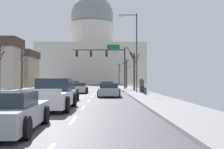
{
  "coord_description": "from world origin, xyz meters",
  "views": [
    {
      "loc": [
        4.78,
        -30.28,
        1.6
      ],
      "look_at": [
        5.88,
        22.78,
        2.45
      ],
      "focal_mm": 46.87,
      "sensor_mm": 36.0,
      "label": 1
    }
  ],
  "objects_px": {
    "sedan_near_03": "(63,93)",
    "pedestrian_01": "(142,85)",
    "sedan_near_02": "(109,90)",
    "sedan_oncoming_00": "(69,85)",
    "sedan_oncoming_03": "(70,83)",
    "pedestrian_00": "(141,84)",
    "sedan_near_00": "(107,87)",
    "pickup_truck_near_04": "(53,96)",
    "sedan_near_01": "(79,88)",
    "signal_gantry": "(106,57)",
    "sedan_near_05": "(8,113)",
    "street_lamp_right": "(134,46)",
    "sedan_oncoming_01": "(75,84)",
    "sedan_oncoming_02": "(64,84)",
    "bicycle_parked": "(145,91)"
  },
  "relations": [
    {
      "from": "sedan_near_03",
      "to": "sedan_near_00",
      "type": "bearing_deg",
      "value": 79.65
    },
    {
      "from": "street_lamp_right",
      "to": "sedan_near_02",
      "type": "bearing_deg",
      "value": -117.3
    },
    {
      "from": "sedan_near_01",
      "to": "sedan_oncoming_00",
      "type": "xyz_separation_m",
      "value": [
        -3.44,
        18.2,
        -0.02
      ]
    },
    {
      "from": "street_lamp_right",
      "to": "sedan_near_01",
      "type": "relative_size",
      "value": 1.93
    },
    {
      "from": "sedan_oncoming_02",
      "to": "sedan_oncoming_03",
      "type": "bearing_deg",
      "value": 91.89
    },
    {
      "from": "sedan_oncoming_02",
      "to": "pedestrian_01",
      "type": "xyz_separation_m",
      "value": [
        13.64,
        -37.46,
        0.45
      ]
    },
    {
      "from": "sedan_oncoming_00",
      "to": "pedestrian_00",
      "type": "relative_size",
      "value": 2.8
    },
    {
      "from": "sedan_near_00",
      "to": "sedan_near_01",
      "type": "distance_m",
      "value": 6.43
    },
    {
      "from": "sedan_near_01",
      "to": "sedan_oncoming_03",
      "type": "height_order",
      "value": "sedan_near_01"
    },
    {
      "from": "sedan_near_01",
      "to": "pedestrian_00",
      "type": "xyz_separation_m",
      "value": [
        7.09,
        -0.47,
        0.48
      ]
    },
    {
      "from": "pickup_truck_near_04",
      "to": "sedan_oncoming_00",
      "type": "height_order",
      "value": "pickup_truck_near_04"
    },
    {
      "from": "street_lamp_right",
      "to": "pedestrian_00",
      "type": "distance_m",
      "value": 4.33
    },
    {
      "from": "sedan_oncoming_00",
      "to": "sedan_oncoming_03",
      "type": "relative_size",
      "value": 1.04
    },
    {
      "from": "pedestrian_01",
      "to": "sedan_oncoming_01",
      "type": "bearing_deg",
      "value": 109.56
    },
    {
      "from": "signal_gantry",
      "to": "sedan_near_01",
      "type": "distance_m",
      "value": 11.4
    },
    {
      "from": "sedan_oncoming_01",
      "to": "pedestrian_00",
      "type": "height_order",
      "value": "pedestrian_00"
    },
    {
      "from": "sedan_near_00",
      "to": "pedestrian_00",
      "type": "bearing_deg",
      "value": -57.7
    },
    {
      "from": "sedan_near_02",
      "to": "sedan_near_03",
      "type": "relative_size",
      "value": 1.08
    },
    {
      "from": "signal_gantry",
      "to": "pedestrian_01",
      "type": "bearing_deg",
      "value": -72.94
    },
    {
      "from": "signal_gantry",
      "to": "pickup_truck_near_04",
      "type": "distance_m",
      "value": 28.51
    },
    {
      "from": "sedan_oncoming_00",
      "to": "sedan_oncoming_03",
      "type": "distance_m",
      "value": 30.62
    },
    {
      "from": "pickup_truck_near_04",
      "to": "pedestrian_01",
      "type": "relative_size",
      "value": 3.37
    },
    {
      "from": "pickup_truck_near_04",
      "to": "sedan_oncoming_01",
      "type": "relative_size",
      "value": 1.24
    },
    {
      "from": "sedan_oncoming_01",
      "to": "sedan_near_03",
      "type": "bearing_deg",
      "value": -85.16
    },
    {
      "from": "sedan_near_02",
      "to": "sedan_oncoming_03",
      "type": "xyz_separation_m",
      "value": [
        -10.52,
        55.39,
        -0.03
      ]
    },
    {
      "from": "sedan_near_05",
      "to": "street_lamp_right",
      "type": "bearing_deg",
      "value": 75.13
    },
    {
      "from": "sedan_near_00",
      "to": "sedan_near_02",
      "type": "distance_m",
      "value": 12.3
    },
    {
      "from": "street_lamp_right",
      "to": "sedan_oncoming_00",
      "type": "bearing_deg",
      "value": 116.59
    },
    {
      "from": "pedestrian_00",
      "to": "pedestrian_01",
      "type": "distance_m",
      "value": 2.16
    },
    {
      "from": "pickup_truck_near_04",
      "to": "sedan_oncoming_02",
      "type": "bearing_deg",
      "value": 97.47
    },
    {
      "from": "sedan_oncoming_00",
      "to": "pedestrian_00",
      "type": "height_order",
      "value": "pedestrian_00"
    },
    {
      "from": "sedan_near_01",
      "to": "pedestrian_00",
      "type": "distance_m",
      "value": 7.12
    },
    {
      "from": "signal_gantry",
      "to": "pedestrian_01",
      "type": "xyz_separation_m",
      "value": [
        3.9,
        -12.7,
        -3.91
      ]
    },
    {
      "from": "sedan_near_03",
      "to": "sedan_near_02",
      "type": "bearing_deg",
      "value": 59.47
    },
    {
      "from": "sedan_near_02",
      "to": "pedestrian_01",
      "type": "distance_m",
      "value": 5.5
    },
    {
      "from": "signal_gantry",
      "to": "bicycle_parked",
      "type": "height_order",
      "value": "signal_gantry"
    },
    {
      "from": "sedan_near_00",
      "to": "pickup_truck_near_04",
      "type": "height_order",
      "value": "pickup_truck_near_04"
    },
    {
      "from": "street_lamp_right",
      "to": "bicycle_parked",
      "type": "relative_size",
      "value": 4.95
    },
    {
      "from": "signal_gantry",
      "to": "sedan_near_02",
      "type": "distance_m",
      "value": 17.41
    },
    {
      "from": "street_lamp_right",
      "to": "bicycle_parked",
      "type": "xyz_separation_m",
      "value": [
        0.49,
        -5.04,
        -4.76
      ]
    },
    {
      "from": "sedan_near_00",
      "to": "sedan_near_01",
      "type": "xyz_separation_m",
      "value": [
        -3.31,
        -5.51,
        -0.03
      ]
    },
    {
      "from": "sedan_near_03",
      "to": "sedan_oncoming_03",
      "type": "relative_size",
      "value": 0.98
    },
    {
      "from": "pickup_truck_near_04",
      "to": "sedan_oncoming_02",
      "type": "relative_size",
      "value": 1.2
    },
    {
      "from": "sedan_near_00",
      "to": "sedan_oncoming_03",
      "type": "relative_size",
      "value": 1.02
    },
    {
      "from": "sedan_oncoming_02",
      "to": "sedan_oncoming_03",
      "type": "height_order",
      "value": "sedan_oncoming_02"
    },
    {
      "from": "pickup_truck_near_04",
      "to": "pedestrian_01",
      "type": "bearing_deg",
      "value": 66.39
    },
    {
      "from": "signal_gantry",
      "to": "sedan_oncoming_02",
      "type": "distance_m",
      "value": 26.97
    },
    {
      "from": "sedan_near_01",
      "to": "sedan_oncoming_01",
      "type": "height_order",
      "value": "sedan_oncoming_01"
    },
    {
      "from": "sedan_near_03",
      "to": "pedestrian_01",
      "type": "relative_size",
      "value": 2.75
    },
    {
      "from": "signal_gantry",
      "to": "sedan_near_00",
      "type": "height_order",
      "value": "signal_gantry"
    }
  ]
}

